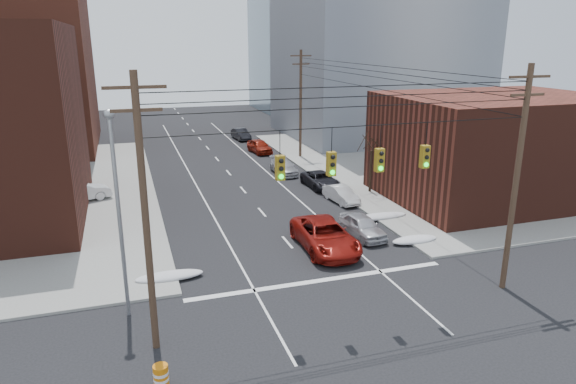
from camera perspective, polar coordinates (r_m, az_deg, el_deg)
ground at (r=21.90m, az=10.03°, el=-16.92°), size 160.00×160.00×0.00m
sidewalk_ne at (r=57.29m, az=21.59°, el=3.44°), size 40.00×40.00×0.15m
building_brick_far at (r=91.75m, az=-29.11°, el=10.85°), size 22.00×18.00×12.00m
building_office at (r=67.49m, az=9.86°, el=16.83°), size 22.00×20.00×25.00m
building_glass at (r=92.07m, az=3.23°, el=15.99°), size 20.00×18.00×22.00m
building_storefront at (r=42.59m, az=21.94°, el=4.59°), size 16.00×12.00×8.00m
utility_pole_left at (r=19.96m, az=-15.59°, el=-2.19°), size 2.20×0.28×11.00m
utility_pole_right at (r=26.53m, az=24.07°, el=1.58°), size 2.20×0.28×11.00m
utility_pole_far at (r=53.29m, az=1.41°, el=9.93°), size 2.20×0.28×11.00m
traffic_signals at (r=21.54m, az=7.56°, el=3.49°), size 17.00×0.42×2.02m
street_light at (r=22.90m, az=-18.42°, el=-0.67°), size 0.44×0.44×9.32m
bare_tree at (r=41.61m, az=9.17°, el=2.96°), size 2.09×2.20×4.93m
snow_nw at (r=27.65m, az=-13.03°, el=-9.09°), size 3.50×1.08×0.42m
snow_ne at (r=32.49m, az=13.90°, el=-5.17°), size 3.00×1.08×0.42m
snow_east_far at (r=36.13m, az=10.20°, el=-2.70°), size 4.00×1.08×0.42m
red_pickup at (r=30.53m, az=4.13°, el=-4.86°), size 2.93×6.15×1.70m
parked_car_a at (r=32.73m, az=8.25°, el=-3.76°), size 1.99×4.23×1.40m
parked_car_b at (r=39.38m, az=5.93°, el=-0.27°), size 1.75×3.89×1.24m
parked_car_c at (r=43.17m, az=3.65°, el=1.35°), size 2.35×4.78×1.31m
parked_car_d at (r=47.53m, az=-0.50°, el=2.83°), size 2.03×4.65×1.33m
parked_car_e at (r=56.48m, az=-3.18°, el=5.10°), size 2.23×4.49×1.47m
parked_car_f at (r=64.26m, az=-5.25°, el=6.42°), size 1.81×4.23×1.36m
lot_car_a at (r=42.01m, az=-22.12°, el=0.02°), size 4.72×2.83×1.47m
lot_car_b at (r=41.02m, az=-25.11°, el=-0.70°), size 5.90×4.37×1.49m
lot_car_d at (r=44.85m, az=-27.11°, el=0.36°), size 4.45×2.90×1.41m
construction_barrel at (r=19.87m, az=-13.92°, el=-19.34°), size 0.58×0.58×0.97m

